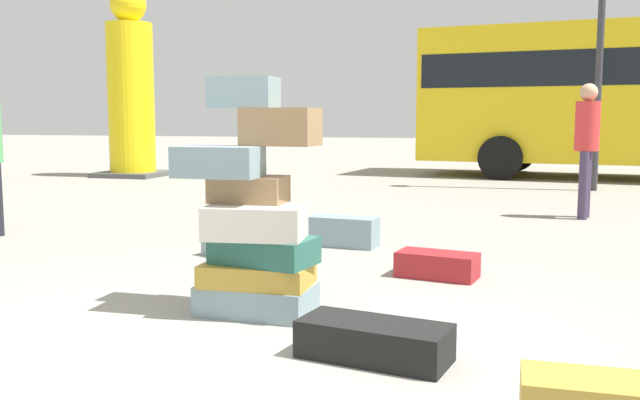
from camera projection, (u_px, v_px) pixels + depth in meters
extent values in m
plane|color=gray|center=(237.00, 341.00, 3.95)|extent=(80.00, 80.00, 0.00)
cube|color=gray|center=(257.00, 299.00, 4.50)|extent=(0.74, 0.45, 0.19)
cube|color=#B28C33|center=(257.00, 274.00, 4.47)|extent=(0.70, 0.42, 0.14)
cube|color=#26594C|center=(264.00, 250.00, 4.45)|extent=(0.69, 0.48, 0.17)
cube|color=beige|center=(255.00, 222.00, 4.37)|extent=(0.66, 0.43, 0.21)
cube|color=olive|center=(249.00, 189.00, 4.52)|extent=(0.49, 0.30, 0.17)
cube|color=gray|center=(218.00, 162.00, 4.40)|extent=(0.54, 0.33, 0.20)
cube|color=olive|center=(281.00, 127.00, 4.47)|extent=(0.49, 0.31, 0.24)
cube|color=gray|center=(244.00, 93.00, 4.52)|extent=(0.43, 0.25, 0.20)
cube|color=black|center=(374.00, 341.00, 3.65)|extent=(0.84, 0.49, 0.20)
cube|color=gray|center=(235.00, 247.00, 6.36)|extent=(0.64, 0.53, 0.18)
cube|color=maroon|center=(437.00, 265.00, 5.53)|extent=(0.67, 0.42, 0.20)
cube|color=gray|center=(344.00, 231.00, 6.86)|extent=(0.68, 0.36, 0.29)
cylinder|color=#3F334C|center=(586.00, 184.00, 8.84)|extent=(0.12, 0.12, 0.85)
cylinder|color=#3F334C|center=(583.00, 186.00, 8.64)|extent=(0.12, 0.12, 0.85)
cylinder|color=red|center=(587.00, 126.00, 8.65)|extent=(0.30, 0.30, 0.62)
sphere|color=tan|center=(589.00, 92.00, 8.60)|extent=(0.22, 0.22, 0.22)
cylinder|color=yellow|center=(131.00, 101.00, 14.94)|extent=(0.98, 0.98, 3.27)
sphere|color=yellow|center=(128.00, 5.00, 14.70)|extent=(0.76, 0.76, 0.76)
cube|color=#4C4C4C|center=(133.00, 174.00, 15.13)|extent=(1.37, 1.37, 0.10)
cylinder|color=black|center=(516.00, 152.00, 16.52)|extent=(0.92, 0.36, 0.90)
cylinder|color=black|center=(500.00, 158.00, 14.24)|extent=(0.92, 0.36, 0.90)
cylinder|color=#333338|center=(601.00, 19.00, 11.78)|extent=(0.12, 0.12, 5.86)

